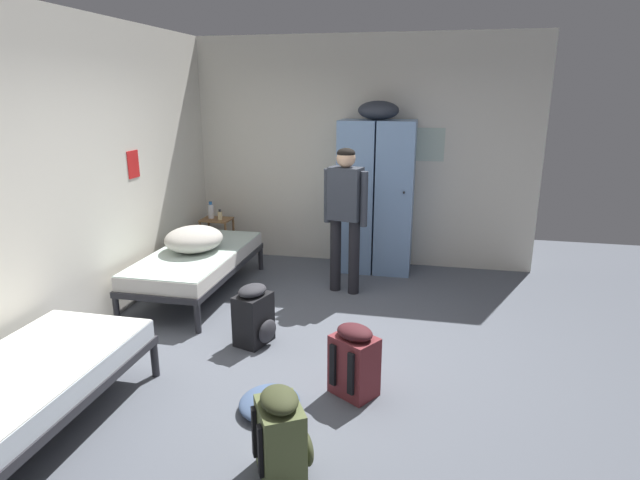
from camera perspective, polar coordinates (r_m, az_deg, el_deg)
ground_plane at (r=4.58m, az=-0.71°, el=-12.42°), size 8.39×8.39×0.00m
room_backdrop at (r=5.58m, az=-9.85°, el=8.00°), size 4.35×5.30×2.85m
locker_bank at (r=6.41m, az=6.15°, el=5.06°), size 0.90×0.55×2.07m
shelf_unit at (r=6.99m, az=-11.18°, el=0.51°), size 0.38×0.30×0.57m
bed_left_front at (r=3.89m, az=-30.40°, el=-13.94°), size 0.90×1.90×0.49m
bed_left_rear at (r=5.88m, az=-13.33°, el=-2.24°), size 0.90×1.90×0.49m
bedding_heap at (r=5.85m, az=-13.64°, el=0.12°), size 0.62×0.67×0.27m
person_traveler at (r=5.63m, az=2.79°, el=3.59°), size 0.49×0.28×1.61m
water_bottle at (r=6.96m, az=-11.86°, el=3.14°), size 0.08×0.08×0.22m
lotion_bottle at (r=6.86m, az=-10.89°, el=2.67°), size 0.06×0.06×0.14m
backpack_maroon at (r=3.95m, az=3.86°, el=-13.13°), size 0.40×0.41×0.55m
backpack_black at (r=4.69m, az=-7.20°, el=-8.26°), size 0.39×0.38×0.55m
backpack_olive at (r=3.22m, az=-4.19°, el=-20.57°), size 0.41×0.40×0.55m
clothes_pile_denim at (r=3.88m, az=-5.53°, el=-17.30°), size 0.43×0.47×0.11m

